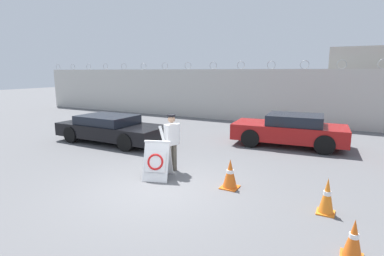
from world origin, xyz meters
TOP-DOWN VIEW (x-y plane):
  - ground_plane at (0.00, 0.00)m, footprint 90.00×90.00m
  - perimeter_wall at (-0.00, 11.15)m, footprint 36.00×0.30m
  - barricade_sign at (-0.47, 0.70)m, footprint 0.92×0.97m
  - security_guard at (-0.46, 1.43)m, footprint 0.52×0.60m
  - traffic_cone_near at (1.57, 0.99)m, footprint 0.43×0.43m
  - traffic_cone_mid at (4.36, -0.83)m, footprint 0.34×0.34m
  - traffic_cone_far at (3.86, 0.64)m, footprint 0.36×0.36m
  - parked_car_front_coupe at (-4.66, 3.38)m, footprint 4.73×1.97m
  - parked_car_rear_sedan at (2.05, 6.26)m, footprint 4.45×2.21m

SIDE VIEW (x-z plane):
  - ground_plane at x=0.00m, z-range 0.00..0.00m
  - traffic_cone_mid at x=4.36m, z-range 0.00..0.66m
  - traffic_cone_near at x=1.57m, z-range 0.00..0.76m
  - traffic_cone_far at x=3.86m, z-range 0.00..0.78m
  - barricade_sign at x=-0.47m, z-range -0.01..1.06m
  - parked_car_front_coupe at x=-4.66m, z-range 0.03..1.15m
  - parked_car_rear_sedan at x=2.05m, z-range 0.02..1.29m
  - security_guard at x=-0.46m, z-range 0.09..1.80m
  - perimeter_wall at x=0.00m, z-range -0.22..3.29m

